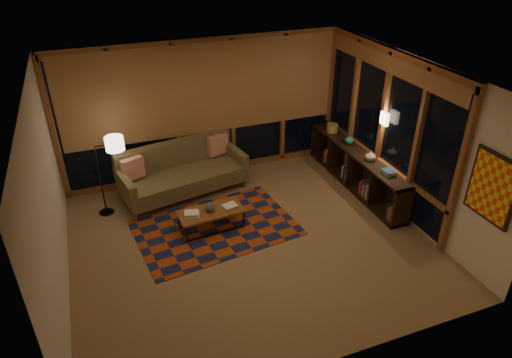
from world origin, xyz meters
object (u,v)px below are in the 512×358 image
object	(u,v)px
floor_lamp	(100,178)
bookshelf	(356,169)
coffee_table	(211,220)
sofa	(183,172)

from	to	relation	value
floor_lamp	bookshelf	distance (m)	4.65
coffee_table	bookshelf	size ratio (longest dim) A/B	0.36
bookshelf	coffee_table	bearing A→B (deg)	-172.75
sofa	coffee_table	size ratio (longest dim) A/B	2.10
bookshelf	floor_lamp	bearing A→B (deg)	170.81
floor_lamp	bookshelf	bearing A→B (deg)	-11.71
sofa	bookshelf	bearing A→B (deg)	-26.68
sofa	floor_lamp	distance (m)	1.47
coffee_table	floor_lamp	world-z (taller)	floor_lamp
sofa	coffee_table	world-z (taller)	sofa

